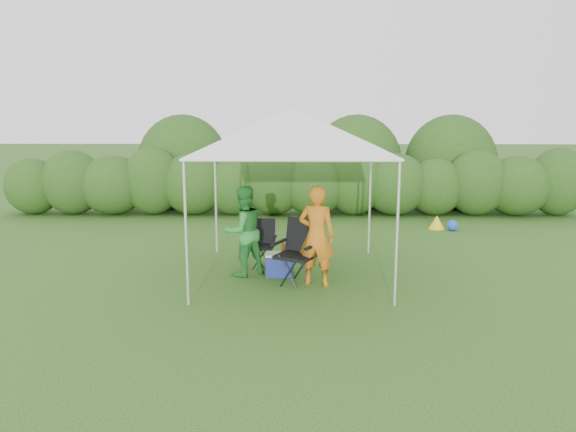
{
  "coord_description": "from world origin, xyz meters",
  "views": [
    {
      "loc": [
        0.07,
        -8.76,
        2.84
      ],
      "look_at": [
        -0.07,
        0.4,
        1.05
      ],
      "focal_mm": 35.0,
      "sensor_mm": 36.0,
      "label": 1
    }
  ],
  "objects_px": {
    "man": "(317,236)",
    "cooler": "(280,264)",
    "chair_right": "(298,247)",
    "chair_left": "(262,240)",
    "canopy": "(292,130)",
    "woman": "(243,231)"
  },
  "relations": [
    {
      "from": "man",
      "to": "woman",
      "type": "height_order",
      "value": "man"
    },
    {
      "from": "canopy",
      "to": "chair_left",
      "type": "relative_size",
      "value": 3.66
    },
    {
      "from": "man",
      "to": "cooler",
      "type": "distance_m",
      "value": 1.0
    },
    {
      "from": "canopy",
      "to": "chair_right",
      "type": "distance_m",
      "value": 1.91
    },
    {
      "from": "canopy",
      "to": "chair_left",
      "type": "bearing_deg",
      "value": 134.17
    },
    {
      "from": "chair_right",
      "to": "man",
      "type": "distance_m",
      "value": 0.39
    },
    {
      "from": "canopy",
      "to": "woman",
      "type": "height_order",
      "value": "canopy"
    },
    {
      "from": "woman",
      "to": "man",
      "type": "bearing_deg",
      "value": 121.81
    },
    {
      "from": "chair_left",
      "to": "chair_right",
      "type": "bearing_deg",
      "value": -48.68
    },
    {
      "from": "chair_right",
      "to": "cooler",
      "type": "height_order",
      "value": "chair_right"
    },
    {
      "from": "woman",
      "to": "chair_right",
      "type": "bearing_deg",
      "value": 122.24
    },
    {
      "from": "man",
      "to": "cooler",
      "type": "xyz_separation_m",
      "value": [
        -0.61,
        0.49,
        -0.62
      ]
    },
    {
      "from": "woman",
      "to": "cooler",
      "type": "relative_size",
      "value": 3.18
    },
    {
      "from": "chair_right",
      "to": "woman",
      "type": "relative_size",
      "value": 0.68
    },
    {
      "from": "chair_right",
      "to": "chair_left",
      "type": "height_order",
      "value": "chair_right"
    },
    {
      "from": "canopy",
      "to": "chair_left",
      "type": "height_order",
      "value": "canopy"
    },
    {
      "from": "chair_left",
      "to": "man",
      "type": "height_order",
      "value": "man"
    },
    {
      "from": "man",
      "to": "woman",
      "type": "relative_size",
      "value": 1.06
    },
    {
      "from": "canopy",
      "to": "woman",
      "type": "relative_size",
      "value": 2.02
    },
    {
      "from": "woman",
      "to": "cooler",
      "type": "height_order",
      "value": "woman"
    },
    {
      "from": "canopy",
      "to": "chair_right",
      "type": "bearing_deg",
      "value": -74.96
    },
    {
      "from": "canopy",
      "to": "woman",
      "type": "bearing_deg",
      "value": -179.56
    }
  ]
}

